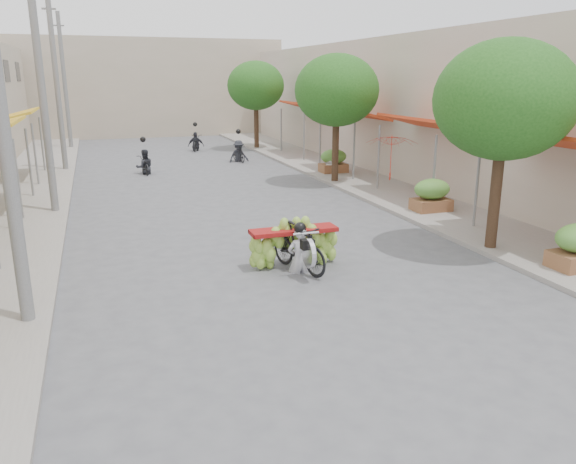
# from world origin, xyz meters

# --- Properties ---
(ground) EXTENTS (120.00, 120.00, 0.00)m
(ground) POSITION_xyz_m (0.00, 0.00, 0.00)
(ground) COLOR #5B5C61
(ground) RESTS_ON ground
(sidewalk_left) EXTENTS (4.00, 60.00, 0.12)m
(sidewalk_left) POSITION_xyz_m (-7.00, 15.00, 0.06)
(sidewalk_left) COLOR gray
(sidewalk_left) RESTS_ON ground
(sidewalk_right) EXTENTS (4.00, 60.00, 0.12)m
(sidewalk_right) POSITION_xyz_m (7.00, 15.00, 0.06)
(sidewalk_right) COLOR gray
(sidewalk_right) RESTS_ON ground
(shophouse_row_right) EXTENTS (9.77, 40.00, 6.00)m
(shophouse_row_right) POSITION_xyz_m (11.99, 14.00, 3.00)
(shophouse_row_right) COLOR #BFAF9E
(shophouse_row_right) RESTS_ON ground
(far_building) EXTENTS (20.00, 6.00, 7.00)m
(far_building) POSITION_xyz_m (0.00, 38.00, 3.50)
(far_building) COLOR #B3A38D
(far_building) RESTS_ON ground
(utility_pole_mid) EXTENTS (0.60, 0.24, 8.00)m
(utility_pole_mid) POSITION_xyz_m (-5.40, 12.00, 4.03)
(utility_pole_mid) COLOR slate
(utility_pole_mid) RESTS_ON ground
(utility_pole_far) EXTENTS (0.60, 0.24, 8.00)m
(utility_pole_far) POSITION_xyz_m (-5.40, 21.00, 4.03)
(utility_pole_far) COLOR slate
(utility_pole_far) RESTS_ON ground
(utility_pole_back) EXTENTS (0.60, 0.24, 8.00)m
(utility_pole_back) POSITION_xyz_m (-5.40, 30.00, 4.03)
(utility_pole_back) COLOR slate
(utility_pole_back) RESTS_ON ground
(street_tree_near) EXTENTS (3.40, 3.40, 5.25)m
(street_tree_near) POSITION_xyz_m (5.40, 4.00, 3.78)
(street_tree_near) COLOR #3A2719
(street_tree_near) RESTS_ON ground
(street_tree_mid) EXTENTS (3.40, 3.40, 5.25)m
(street_tree_mid) POSITION_xyz_m (5.40, 14.00, 3.78)
(street_tree_mid) COLOR #3A2719
(street_tree_mid) RESTS_ON ground
(street_tree_far) EXTENTS (3.40, 3.40, 5.25)m
(street_tree_far) POSITION_xyz_m (5.40, 26.00, 3.78)
(street_tree_far) COLOR #3A2719
(street_tree_far) RESTS_ON ground
(produce_crate_mid) EXTENTS (1.20, 0.88, 1.16)m
(produce_crate_mid) POSITION_xyz_m (6.20, 8.00, 0.71)
(produce_crate_mid) COLOR brown
(produce_crate_mid) RESTS_ON ground
(produce_crate_far) EXTENTS (1.20, 0.88, 1.16)m
(produce_crate_far) POSITION_xyz_m (6.20, 16.00, 0.71)
(produce_crate_far) COLOR brown
(produce_crate_far) RESTS_ON ground
(banana_motorbike) EXTENTS (2.20, 1.99, 1.96)m
(banana_motorbike) POSITION_xyz_m (0.23, 4.30, 0.67)
(banana_motorbike) COLOR black
(banana_motorbike) RESTS_ON ground
(market_umbrella) EXTENTS (2.02, 2.02, 1.61)m
(market_umbrella) POSITION_xyz_m (5.78, 10.00, 2.40)
(market_umbrella) COLOR red
(market_umbrella) RESTS_ON ground
(pedestrian) EXTENTS (1.03, 0.84, 1.81)m
(pedestrian) POSITION_xyz_m (6.00, 15.86, 1.03)
(pedestrian) COLOR white
(pedestrian) RESTS_ON ground
(bg_motorbike_a) EXTENTS (0.83, 1.48, 1.95)m
(bg_motorbike_a) POSITION_xyz_m (-1.92, 18.99, 0.78)
(bg_motorbike_a) COLOR black
(bg_motorbike_a) RESTS_ON ground
(bg_motorbike_b) EXTENTS (1.13, 1.55, 1.95)m
(bg_motorbike_b) POSITION_xyz_m (3.09, 21.26, 0.88)
(bg_motorbike_b) COLOR black
(bg_motorbike_b) RESTS_ON ground
(bg_motorbike_c) EXTENTS (1.09, 1.73, 1.95)m
(bg_motorbike_c) POSITION_xyz_m (1.75, 26.46, 0.79)
(bg_motorbike_c) COLOR black
(bg_motorbike_c) RESTS_ON ground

